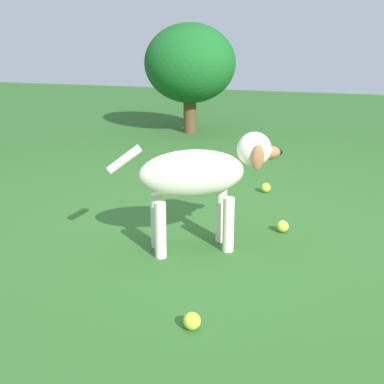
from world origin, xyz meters
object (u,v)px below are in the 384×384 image
(tennis_ball_0, at_px, (283,226))
(dog, at_px, (202,175))
(tennis_ball_2, at_px, (266,188))
(tennis_ball_1, at_px, (192,321))

(tennis_ball_0, bearing_deg, dog, -137.48)
(dog, height_order, tennis_ball_2, dog)
(dog, bearing_deg, tennis_ball_0, 12.95)
(tennis_ball_2, bearing_deg, tennis_ball_0, -73.51)
(dog, relative_size, tennis_ball_0, 11.72)
(tennis_ball_0, distance_m, tennis_ball_2, 0.72)
(tennis_ball_0, distance_m, tennis_ball_1, 1.07)
(tennis_ball_0, height_order, tennis_ball_2, same)
(dog, xyz_separation_m, tennis_ball_1, (0.17, -0.72, -0.35))
(dog, xyz_separation_m, tennis_ball_0, (0.36, 0.33, -0.35))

